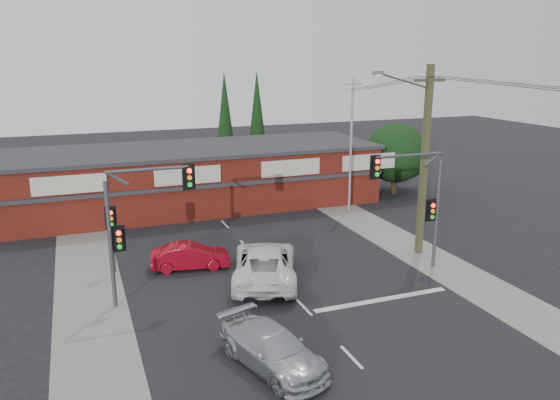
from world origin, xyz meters
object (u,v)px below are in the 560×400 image
object	(u,v)px
red_sedan	(190,256)
white_suv	(265,263)
shop_building	(191,177)
silver_suv	(272,348)
utility_pole	(423,155)

from	to	relation	value
red_sedan	white_suv	bearing A→B (deg)	-122.65
red_sedan	shop_building	world-z (taller)	shop_building
white_suv	silver_suv	world-z (taller)	white_suv
utility_pole	silver_suv	bearing A→B (deg)	-145.27
silver_suv	shop_building	xyz separation A→B (m)	(1.84, 21.76, 1.45)
red_sedan	utility_pole	world-z (taller)	utility_pole
shop_building	white_suv	bearing A→B (deg)	-88.31
silver_suv	shop_building	size ratio (longest dim) A/B	0.17
utility_pole	white_suv	bearing A→B (deg)	-176.56
shop_building	utility_pole	xyz separation A→B (m)	(9.36, -14.00, 3.26)
white_suv	utility_pole	world-z (taller)	utility_pole
utility_pole	shop_building	bearing A→B (deg)	123.76
silver_suv	utility_pole	bearing A→B (deg)	18.09
shop_building	utility_pole	bearing A→B (deg)	-56.24
red_sedan	shop_building	size ratio (longest dim) A/B	0.14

